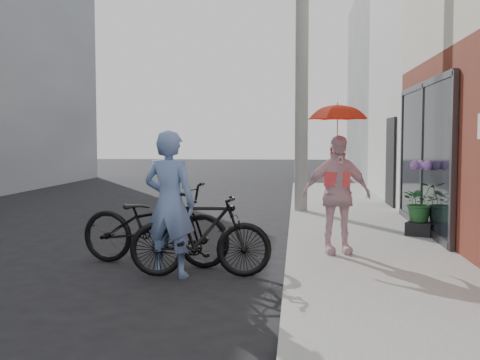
# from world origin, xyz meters

# --- Properties ---
(ground) EXTENTS (80.00, 80.00, 0.00)m
(ground) POSITION_xyz_m (0.00, 0.00, 0.00)
(ground) COLOR black
(ground) RESTS_ON ground
(sidewalk) EXTENTS (2.20, 24.00, 0.12)m
(sidewalk) POSITION_xyz_m (2.10, 2.00, 0.06)
(sidewalk) COLOR gray
(sidewalk) RESTS_ON ground
(curb) EXTENTS (0.12, 24.00, 0.12)m
(curb) POSITION_xyz_m (0.94, 2.00, 0.06)
(curb) COLOR #9E9E99
(curb) RESTS_ON ground
(east_building_far) EXTENTS (8.00, 8.00, 7.00)m
(east_building_far) POSITION_xyz_m (7.20, 16.00, 3.50)
(east_building_far) COLOR gray
(east_building_far) RESTS_ON ground
(utility_pole) EXTENTS (0.28, 0.28, 7.00)m
(utility_pole) POSITION_xyz_m (1.10, 6.00, 3.50)
(utility_pole) COLOR #9E9E99
(utility_pole) RESTS_ON ground
(officer) EXTENTS (0.73, 0.56, 1.78)m
(officer) POSITION_xyz_m (-0.52, 0.14, 0.89)
(officer) COLOR #6A86BC
(officer) RESTS_ON ground
(bike_left) EXTENTS (2.18, 1.10, 1.10)m
(bike_left) POSITION_xyz_m (-0.86, 0.79, 0.55)
(bike_left) COLOR black
(bike_left) RESTS_ON ground
(bike_right) EXTENTS (1.75, 0.61, 1.03)m
(bike_right) POSITION_xyz_m (-0.14, 0.15, 0.52)
(bike_right) COLOR black
(bike_right) RESTS_ON ground
(kimono_woman) EXTENTS (1.00, 0.58, 1.60)m
(kimono_woman) POSITION_xyz_m (1.55, 1.20, 0.92)
(kimono_woman) COLOR silver
(kimono_woman) RESTS_ON sidewalk
(parasol) EXTENTS (0.79, 0.79, 0.69)m
(parasol) POSITION_xyz_m (1.55, 1.20, 2.07)
(parasol) COLOR red
(parasol) RESTS_ON kimono_woman
(planter) EXTENTS (0.54, 0.54, 0.21)m
(planter) POSITION_xyz_m (3.00, 2.85, 0.23)
(planter) COLOR black
(planter) RESTS_ON sidewalk
(potted_plant) EXTENTS (0.59, 0.51, 0.65)m
(potted_plant) POSITION_xyz_m (3.00, 2.85, 0.66)
(potted_plant) COLOR #26602C
(potted_plant) RESTS_ON planter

